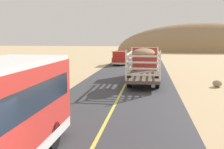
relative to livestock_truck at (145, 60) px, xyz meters
The scene contains 4 objects.
livestock_truck is the anchor object (origin of this frame).
car_far 14.41m from the livestock_truck, 105.08° to the left, with size 1.90×4.62×1.93m.
boulder_near_shoulder 6.84m from the livestock_truck, 29.07° to the right, with size 0.73×0.82×0.54m, color gray.
distant_hill 56.96m from the livestock_truck, 73.44° to the left, with size 49.96×17.85×15.98m, color #957553.
Camera 1 is at (1.95, -4.90, 3.91)m, focal length 44.57 mm.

